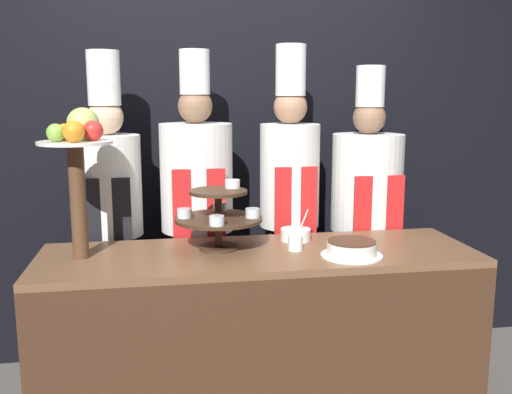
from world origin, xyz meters
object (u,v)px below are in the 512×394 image
(fruit_pedestal, at_px, (78,150))
(chef_center_left, at_px, (197,208))
(chef_center_right, at_px, (289,200))
(chef_right, at_px, (366,211))
(cup_white, at_px, (295,243))
(chef_left, at_px, (110,212))
(serving_bowl_far, at_px, (296,234))
(tiered_stand, at_px, (219,214))
(cake_round, at_px, (352,249))

(fruit_pedestal, height_order, chef_center_left, chef_center_left)
(chef_center_right, relative_size, chef_right, 1.06)
(cup_white, bearing_deg, chef_left, 149.00)
(fruit_pedestal, distance_m, serving_bowl_far, 1.15)
(serving_bowl_far, height_order, chef_left, chef_left)
(chef_right, bearing_deg, tiered_stand, -153.20)
(cup_white, distance_m, chef_center_right, 0.57)
(cake_round, distance_m, chef_right, 0.77)
(chef_center_right, bearing_deg, chef_center_left, -179.99)
(serving_bowl_far, xyz_separation_m, chef_center_left, (-0.49, 0.36, 0.08))
(tiered_stand, bearing_deg, chef_center_left, 99.36)
(tiered_stand, bearing_deg, chef_left, 140.03)
(tiered_stand, height_order, chef_right, chef_right)
(fruit_pedestal, distance_m, chef_center_right, 1.25)
(fruit_pedestal, bearing_deg, chef_center_left, 41.50)
(chef_right, bearing_deg, fruit_pedestal, -162.38)
(serving_bowl_far, distance_m, chef_center_right, 0.38)
(tiered_stand, relative_size, chef_center_left, 0.22)
(cup_white, bearing_deg, fruit_pedestal, 176.81)
(tiered_stand, bearing_deg, serving_bowl_far, 14.31)
(fruit_pedestal, xyz_separation_m, serving_bowl_far, (1.05, 0.13, -0.47))
(fruit_pedestal, xyz_separation_m, cake_round, (1.24, -0.20, -0.46))
(chef_left, bearing_deg, tiered_stand, -39.97)
(cake_round, height_order, cup_white, same)
(cup_white, xyz_separation_m, chef_center_right, (0.09, 0.55, 0.11))
(chef_right, bearing_deg, chef_left, 180.00)
(chef_center_right, bearing_deg, cake_round, -78.46)
(cup_white, bearing_deg, tiered_stand, 166.78)
(serving_bowl_far, bearing_deg, cake_round, -60.26)
(cake_round, bearing_deg, serving_bowl_far, 119.74)
(chef_center_left, height_order, chef_center_right, chef_center_right)
(serving_bowl_far, height_order, chef_right, chef_right)
(chef_center_left, distance_m, chef_right, 1.00)
(chef_right, bearing_deg, cake_round, -115.10)
(tiered_stand, xyz_separation_m, fruit_pedestal, (-0.64, -0.03, 0.32))
(fruit_pedestal, height_order, serving_bowl_far, fruit_pedestal)
(fruit_pedestal, height_order, chef_center_right, chef_center_right)
(cup_white, relative_size, chef_center_right, 0.04)
(fruit_pedestal, xyz_separation_m, cup_white, (1.00, -0.06, -0.46))
(cup_white, distance_m, serving_bowl_far, 0.19)
(tiered_stand, relative_size, fruit_pedestal, 0.62)
(cake_round, distance_m, cup_white, 0.28)
(serving_bowl_far, bearing_deg, tiered_stand, -165.69)
(cake_round, bearing_deg, fruit_pedestal, 170.83)
(cake_round, relative_size, serving_bowl_far, 1.78)
(serving_bowl_far, xyz_separation_m, chef_right, (0.52, 0.36, 0.04))
(tiered_stand, relative_size, cake_round, 1.47)
(chef_left, height_order, chef_center_left, chef_center_left)
(cup_white, height_order, chef_left, chef_left)
(chef_right, bearing_deg, chef_center_left, -180.00)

